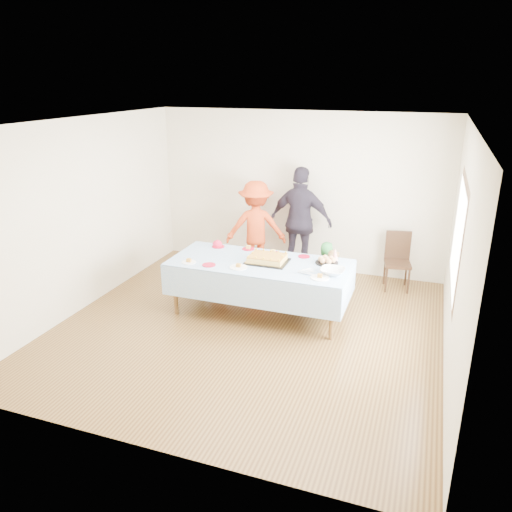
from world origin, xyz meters
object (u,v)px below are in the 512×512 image
at_px(party_table, 260,266).
at_px(adult_left, 256,227).
at_px(birthday_cake, 267,259).
at_px(dining_chair, 398,257).

distance_m(party_table, adult_left, 1.65).
distance_m(birthday_cake, adult_left, 1.67).
xyz_separation_m(birthday_cake, dining_chair, (1.65, 1.60, -0.32)).
height_order(birthday_cake, dining_chair, dining_chair).
xyz_separation_m(party_table, adult_left, (-0.61, 1.54, 0.07)).
distance_m(party_table, dining_chair, 2.40).
relative_size(party_table, dining_chair, 2.74).
bearing_deg(party_table, adult_left, 111.49).
xyz_separation_m(party_table, dining_chair, (1.75, 1.63, -0.22)).
bearing_deg(dining_chair, adult_left, 171.88).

